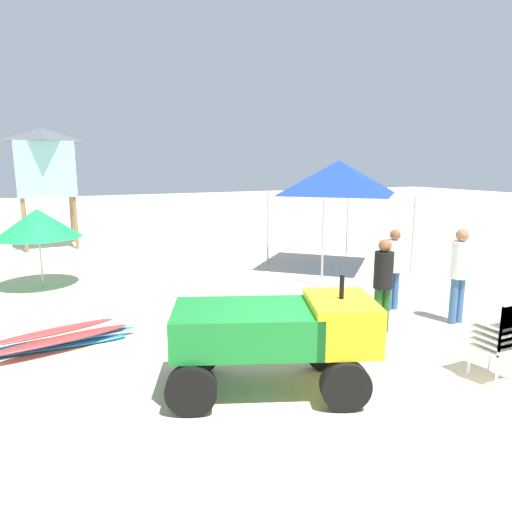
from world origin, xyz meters
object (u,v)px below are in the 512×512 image
stacked_plastic_chairs (504,332)px  lifeguard_near_center (383,280)px  lifeguard_near_right (459,269)px  lifeguard_tower (45,162)px  beach_umbrella_mid (38,223)px  lifeguard_near_left (393,264)px  popup_canopy (339,177)px  utility_cart (277,332)px  cooler_box (210,323)px  surfboard_pile (55,340)px

stacked_plastic_chairs → lifeguard_near_center: size_ratio=0.74×
lifeguard_near_right → lifeguard_near_center: bearing=172.5°
lifeguard_near_right → lifeguard_tower: lifeguard_tower is taller
stacked_plastic_chairs → lifeguard_tower: (-4.90, 13.71, 2.21)m
beach_umbrella_mid → lifeguard_near_center: bearing=-48.4°
lifeguard_tower → lifeguard_near_left: bearing=-61.6°
lifeguard_near_left → lifeguard_tower: 12.28m
lifeguard_near_center → popup_canopy: popup_canopy is taller
utility_cart → popup_canopy: bearing=48.6°
lifeguard_near_right → cooler_box: lifeguard_near_right is taller
lifeguard_near_left → cooler_box: 3.82m
lifeguard_near_left → cooler_box: bearing=176.2°
popup_canopy → cooler_box: 6.28m
lifeguard_near_right → cooler_box: (-4.25, 1.37, -0.79)m
cooler_box → lifeguard_near_left: bearing=-3.8°
beach_umbrella_mid → cooler_box: 5.41m
lifeguard_tower → beach_umbrella_mid: 5.96m
lifeguard_near_center → beach_umbrella_mid: size_ratio=0.85×
lifeguard_near_right → lifeguard_near_left: bearing=114.4°
popup_canopy → stacked_plastic_chairs: bearing=-107.1°
lifeguard_near_center → lifeguard_near_right: lifeguard_near_right is taller
utility_cart → lifeguard_near_center: (2.59, 1.03, 0.15)m
lifeguard_near_left → utility_cart: bearing=-151.9°
surfboard_pile → cooler_box: cooler_box is taller
surfboard_pile → lifeguard_near_right: bearing=-15.5°
utility_cart → surfboard_pile: 3.71m
lifeguard_near_center → cooler_box: (-2.68, 1.17, -0.73)m
lifeguard_near_right → lifeguard_tower: size_ratio=0.43×
lifeguard_near_left → lifeguard_near_center: (-1.06, -0.92, 0.01)m
lifeguard_near_left → popup_canopy: 3.98m
lifeguard_near_left → lifeguard_near_center: size_ratio=0.99×
popup_canopy → cooler_box: popup_canopy is taller
lifeguard_tower → popup_canopy: bearing=-46.1°
utility_cart → beach_umbrella_mid: 7.33m
popup_canopy → beach_umbrella_mid: bearing=169.2°
utility_cart → lifeguard_near_left: bearing=28.1°
utility_cart → stacked_plastic_chairs: utility_cart is taller
stacked_plastic_chairs → beach_umbrella_mid: (-5.33, 7.94, 0.82)m
stacked_plastic_chairs → surfboard_pile: 6.50m
utility_cart → popup_canopy: 7.43m
stacked_plastic_chairs → popup_canopy: popup_canopy is taller
lifeguard_tower → cooler_box: bearing=-79.0°
surfboard_pile → stacked_plastic_chairs: bearing=-35.7°
surfboard_pile → popup_canopy: size_ratio=0.86×
beach_umbrella_mid → cooler_box: beach_umbrella_mid is taller
lifeguard_near_center → lifeguard_near_right: (1.56, -0.21, 0.07)m
utility_cart → lifeguard_near_center: 2.79m
lifeguard_near_left → cooler_box: lifeguard_near_left is taller
popup_canopy → lifeguard_tower: lifeguard_tower is taller
lifeguard_near_right → beach_umbrella_mid: size_ratio=0.91×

